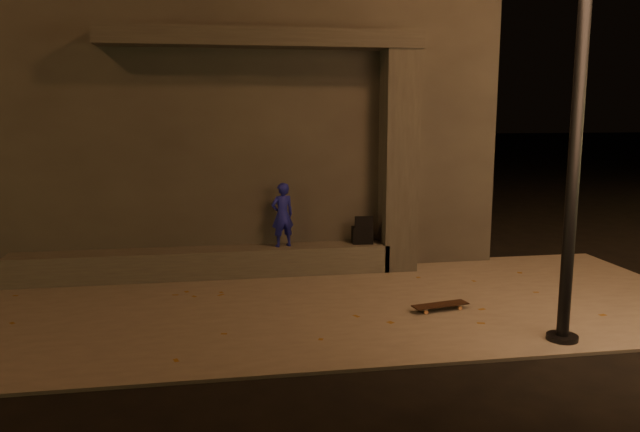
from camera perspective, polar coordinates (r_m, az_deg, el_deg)
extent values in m
plane|color=black|center=(6.85, 2.14, -13.49)|extent=(120.00, 120.00, 0.00)
cube|color=#635D57|center=(8.69, -0.57, -8.23)|extent=(11.00, 4.40, 0.04)
cube|color=#3B3735|center=(12.66, -8.41, 9.19)|extent=(9.00, 5.00, 5.20)
cube|color=#4A4843|center=(10.21, -10.52, -4.23)|extent=(6.00, 0.55, 0.45)
cube|color=#3B3735|center=(10.39, 7.19, 4.92)|extent=(0.55, 0.55, 3.60)
cube|color=#3B3735|center=(10.05, -5.23, 15.87)|extent=(5.00, 0.70, 0.28)
imported|color=#191BA2|center=(10.11, -3.46, 0.11)|extent=(0.44, 0.35, 1.04)
cube|color=black|center=(10.40, 3.88, -1.76)|extent=(0.35, 0.24, 0.28)
cube|color=black|center=(10.36, 3.90, -0.47)|extent=(0.30, 0.06, 0.20)
cube|color=black|center=(8.58, 10.94, -7.97)|extent=(0.81, 0.35, 0.02)
cylinder|color=tan|center=(8.79, 12.13, -7.92)|extent=(0.06, 0.04, 0.05)
cylinder|color=tan|center=(8.67, 12.67, -8.19)|extent=(0.06, 0.04, 0.05)
cylinder|color=tan|center=(8.52, 9.15, -8.39)|extent=(0.06, 0.04, 0.05)
cylinder|color=tan|center=(8.40, 9.67, -8.67)|extent=(0.06, 0.04, 0.05)
cube|color=#99999E|center=(8.72, 12.41, -7.85)|extent=(0.08, 0.17, 0.02)
cube|color=#99999E|center=(8.45, 9.41, -8.32)|extent=(0.08, 0.17, 0.02)
cylinder|color=black|center=(7.54, 22.96, 15.58)|extent=(0.14, 0.14, 7.13)
cylinder|color=black|center=(7.95, 21.25, -10.43)|extent=(0.36, 0.36, 0.10)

